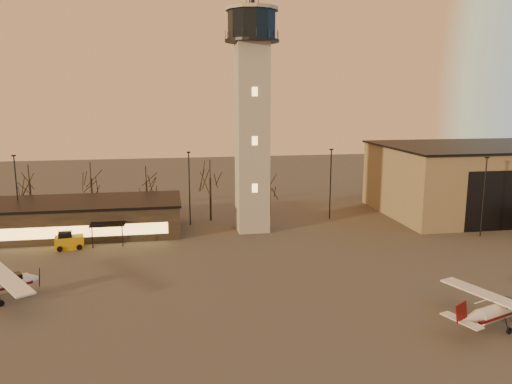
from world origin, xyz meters
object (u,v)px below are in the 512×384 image
(hangar, at_px, (483,179))
(service_cart, at_px, (69,242))
(control_tower, at_px, (252,105))
(cessna_rear, at_px, (1,289))
(terminal, at_px, (81,217))
(cessna_front, at_px, (499,314))

(hangar, xyz_separation_m, service_cart, (-58.39, -8.49, -4.39))
(control_tower, xyz_separation_m, cessna_rear, (-25.32, -19.11, -15.24))
(terminal, height_order, service_cart, terminal)
(terminal, distance_m, cessna_front, 48.93)
(cessna_rear, height_order, service_cart, cessna_rear)
(control_tower, relative_size, terminal, 1.28)
(service_cart, bearing_deg, hangar, -1.07)
(cessna_rear, distance_m, service_cart, 14.90)
(cessna_front, xyz_separation_m, cessna_rear, (-39.43, 11.92, 0.06))
(service_cart, bearing_deg, terminal, 77.13)
(control_tower, relative_size, cessna_rear, 3.10)
(hangar, distance_m, service_cart, 59.17)
(control_tower, bearing_deg, cessna_rear, -142.96)
(terminal, xyz_separation_m, cessna_front, (36.10, -33.01, -1.14))
(cessna_rear, bearing_deg, hangar, -11.25)
(control_tower, height_order, terminal, control_tower)
(control_tower, height_order, cessna_front, control_tower)
(control_tower, height_order, cessna_rear, control_tower)
(hangar, bearing_deg, terminal, -178.03)
(terminal, distance_m, service_cart, 6.65)
(terminal, bearing_deg, service_cart, -93.53)
(hangar, relative_size, cessna_front, 2.88)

